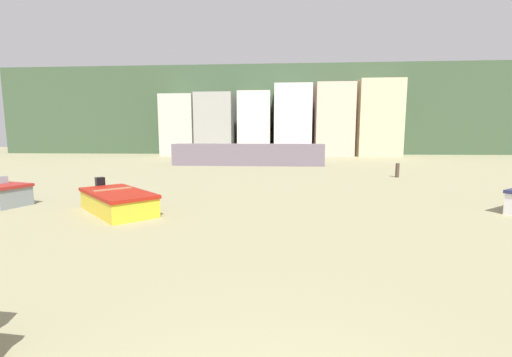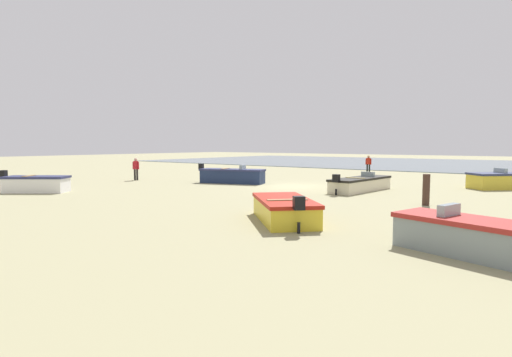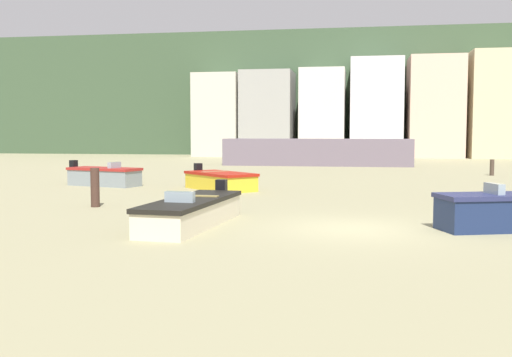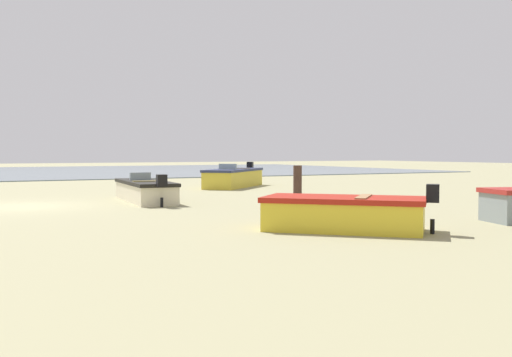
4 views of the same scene
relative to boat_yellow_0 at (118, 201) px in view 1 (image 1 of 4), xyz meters
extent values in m
cube|color=#394E35|center=(5.99, 56.01, 6.49)|extent=(90.00, 32.00, 13.77)
cube|color=slate|center=(2.95, 20.01, 0.63)|extent=(14.32, 2.40, 2.05)
cube|color=beige|center=(-8.64, 37.38, 3.94)|extent=(4.75, 6.75, 8.68)
cube|color=#9A9A93|center=(-3.37, 36.79, 4.04)|extent=(5.30, 5.57, 8.89)
cube|color=silver|center=(2.40, 37.10, 4.10)|extent=(4.56, 6.20, 9.01)
cube|color=silver|center=(7.84, 36.83, 4.58)|extent=(5.19, 5.65, 9.97)
cube|color=beige|center=(13.64, 36.82, 4.63)|extent=(5.26, 5.63, 10.07)
cube|color=beige|center=(19.79, 36.86, 4.84)|extent=(5.92, 5.71, 10.48)
cube|color=gold|center=(0.01, -0.01, -0.07)|extent=(3.65, 3.62, 0.66)
cube|color=#A31D11|center=(0.01, -0.01, 0.32)|extent=(3.78, 3.75, 0.12)
cube|color=black|center=(-1.38, 1.36, 0.50)|extent=(0.42, 0.42, 0.40)
cylinder|color=black|center=(-1.38, 1.36, -0.24)|extent=(0.14, 0.14, 0.33)
cube|color=#996E47|center=(-0.30, 0.30, 0.37)|extent=(1.12, 1.13, 0.08)
cylinder|color=#44362C|center=(13.90, 11.22, 0.08)|extent=(0.25, 0.25, 0.95)
camera|label=1|loc=(5.81, -11.26, 2.34)|focal=22.84mm
camera|label=2|loc=(-7.56, 11.63, 2.22)|focal=28.88mm
camera|label=3|loc=(6.03, -25.98, 2.17)|focal=42.02mm
camera|label=4|loc=(8.25, 11.40, 1.42)|focal=42.63mm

